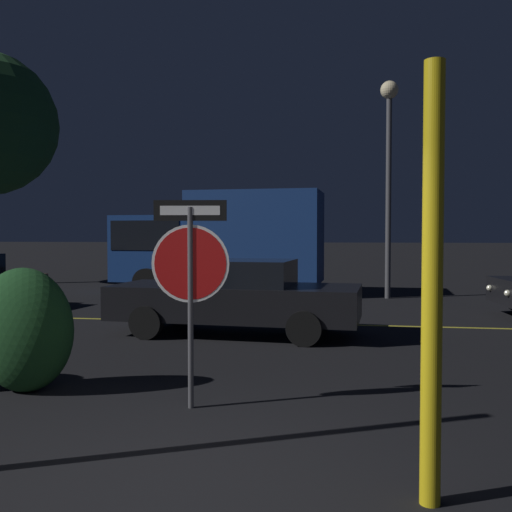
% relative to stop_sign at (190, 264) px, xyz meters
% --- Properties ---
extents(ground_plane, '(260.00, 260.00, 0.00)m').
position_rel_stop_sign_xyz_m(ground_plane, '(0.45, -2.05, -1.55)').
color(ground_plane, black).
extents(road_center_stripe, '(42.69, 0.12, 0.01)m').
position_rel_stop_sign_xyz_m(road_center_stripe, '(0.45, 5.95, -1.54)').
color(road_center_stripe, gold).
rests_on(road_center_stripe, ground_plane).
extents(stop_sign, '(0.83, 0.12, 2.23)m').
position_rel_stop_sign_xyz_m(stop_sign, '(0.00, 0.00, 0.00)').
color(stop_sign, '#4C4C51').
rests_on(stop_sign, ground_plane).
extents(yellow_pole_right, '(0.14, 0.14, 3.04)m').
position_rel_stop_sign_xyz_m(yellow_pole_right, '(2.22, -1.87, -0.03)').
color(yellow_pole_right, yellow).
rests_on(yellow_pole_right, ground_plane).
extents(hedge_bush_2, '(1.22, 0.75, 1.48)m').
position_rel_stop_sign_xyz_m(hedge_bush_2, '(-2.12, 0.30, -0.81)').
color(hedge_bush_2, '#1E4C23').
rests_on(hedge_bush_2, ground_plane).
extents(passing_car_2, '(4.77, 2.18, 1.39)m').
position_rel_stop_sign_xyz_m(passing_car_2, '(-0.36, 4.54, -0.84)').
color(passing_car_2, black).
rests_on(passing_car_2, ground_plane).
extents(delivery_truck, '(6.57, 2.71, 3.18)m').
position_rel_stop_sign_xyz_m(delivery_truck, '(-2.30, 11.62, 0.13)').
color(delivery_truck, navy).
rests_on(delivery_truck, ground_plane).
extents(street_lamp, '(0.52, 0.52, 6.30)m').
position_rel_stop_sign_xyz_m(street_lamp, '(2.87, 11.12, 2.88)').
color(street_lamp, '#4C4C51').
rests_on(street_lamp, ground_plane).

